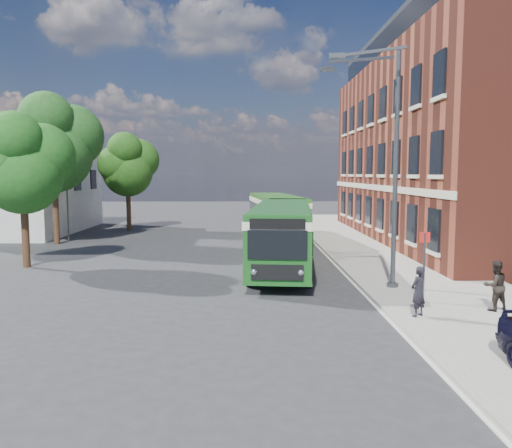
{
  "coord_description": "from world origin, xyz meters",
  "views": [
    {
      "loc": [
        -0.41,
        -20.76,
        4.49
      ],
      "look_at": [
        0.01,
        1.87,
        2.2
      ],
      "focal_mm": 35.0,
      "sensor_mm": 36.0,
      "label": 1
    }
  ],
  "objects": [
    {
      "name": "ground",
      "position": [
        0.0,
        0.0,
        0.0
      ],
      "size": [
        120.0,
        120.0,
        0.0
      ],
      "primitive_type": "plane",
      "color": "#28282B",
      "rests_on": "ground"
    },
    {
      "name": "pavement",
      "position": [
        7.0,
        8.0,
        0.07
      ],
      "size": [
        6.0,
        48.0,
        0.15
      ],
      "primitive_type": "cube",
      "color": "gray",
      "rests_on": "ground"
    },
    {
      "name": "kerb_line",
      "position": [
        3.95,
        8.0,
        0.01
      ],
      "size": [
        0.12,
        48.0,
        0.01
      ],
      "primitive_type": "cube",
      "color": "beige",
      "rests_on": "ground"
    },
    {
      "name": "brick_office",
      "position": [
        14.0,
        12.0,
        6.97
      ],
      "size": [
        12.1,
        26.0,
        14.2
      ],
      "color": "maroon",
      "rests_on": "ground"
    },
    {
      "name": "white_building",
      "position": [
        -18.0,
        18.0,
        3.66
      ],
      "size": [
        9.4,
        13.4,
        7.3
      ],
      "color": "beige",
      "rests_on": "ground"
    },
    {
      "name": "flagpole",
      "position": [
        -12.45,
        13.0,
        4.94
      ],
      "size": [
        0.95,
        0.1,
        9.0
      ],
      "color": "#3C3E41",
      "rests_on": "ground"
    },
    {
      "name": "street_lamp",
      "position": [
        4.84,
        -2.0,
        4.79
      ],
      "size": [
        2.96,
        2.38,
        9.0
      ],
      "color": "#3C3E41",
      "rests_on": "ground"
    },
    {
      "name": "bus_stop_sign",
      "position": [
        5.6,
        -4.2,
        1.51
      ],
      "size": [
        0.35,
        0.08,
        2.52
      ],
      "color": "#3C3E41",
      "rests_on": "ground"
    },
    {
      "name": "bus_front",
      "position": [
        1.31,
        2.97,
        1.83
      ],
      "size": [
        3.8,
        12.49,
        3.02
      ],
      "color": "#19531B",
      "rests_on": "ground"
    },
    {
      "name": "bus_rear",
      "position": [
        1.61,
        13.11,
        1.83
      ],
      "size": [
        3.63,
        10.41,
        3.02
      ],
      "color": "#286516",
      "rests_on": "ground"
    },
    {
      "name": "pedestrian_a",
      "position": [
        4.8,
        -6.0,
        0.93
      ],
      "size": [
        0.68,
        0.64,
        1.55
      ],
      "primitive_type": "imported",
      "rotation": [
        0.0,
        0.0,
        3.78
      ],
      "color": "black",
      "rests_on": "pavement"
    },
    {
      "name": "pedestrian_b",
      "position": [
        7.46,
        -5.39,
        0.96
      ],
      "size": [
        0.88,
        0.73,
        1.62
      ],
      "primitive_type": "imported",
      "rotation": [
        0.0,
        0.0,
        3.31
      ],
      "color": "black",
      "rests_on": "pavement"
    },
    {
      "name": "tree_left",
      "position": [
        -10.96,
        3.08,
        4.98
      ],
      "size": [
        4.35,
        4.13,
        7.34
      ],
      "color": "#362213",
      "rests_on": "ground"
    },
    {
      "name": "tree_mid",
      "position": [
        -12.54,
        11.15,
        6.43
      ],
      "size": [
        5.61,
        5.33,
        9.47
      ],
      "color": "#362213",
      "rests_on": "ground"
    },
    {
      "name": "tree_right",
      "position": [
        -9.72,
        18.79,
        5.21
      ],
      "size": [
        4.55,
        4.33,
        7.68
      ],
      "color": "#362213",
      "rests_on": "ground"
    }
  ]
}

